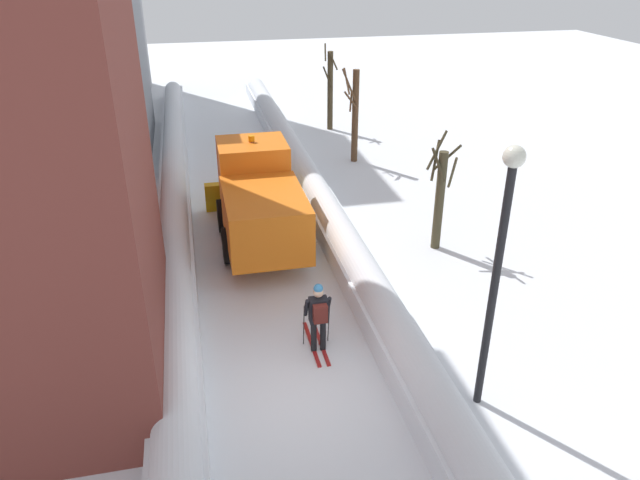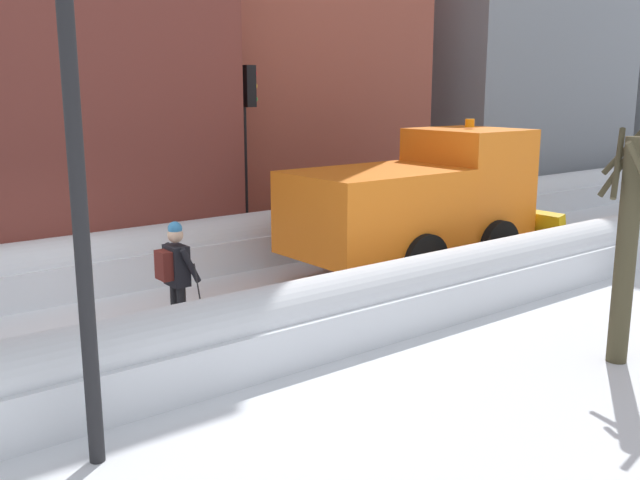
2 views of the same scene
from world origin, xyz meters
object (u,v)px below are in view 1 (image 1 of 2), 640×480
bare_tree_mid (355,114)px  bare_tree_far (330,90)px  traffic_light_pole (137,187)px  street_lamp (499,254)px  plow_truck (259,199)px  skier (318,315)px  bare_tree_near (440,196)px

bare_tree_mid → bare_tree_far: bare_tree_far is taller
traffic_light_pole → street_lamp: bearing=-42.4°
traffic_light_pole → street_lamp: 9.27m
plow_truck → traffic_light_pole: (-3.36, -2.11, 1.51)m
skier → plow_truck: bearing=95.6°
bare_tree_far → skier: bearing=-104.2°
bare_tree_far → street_lamp: bearing=-94.6°
skier → bare_tree_mid: size_ratio=0.46×
street_lamp → skier: bearing=140.2°
traffic_light_pole → bare_tree_far: 16.45m
bare_tree_near → bare_tree_far: bearing=90.9°
skier → bare_tree_near: (4.74, 4.39, 0.74)m
plow_truck → skier: (0.58, -5.94, -0.48)m
plow_truck → bare_tree_mid: bearing=54.3°
plow_truck → skier: plow_truck is taller
street_lamp → bare_tree_near: (1.84, 6.80, -1.76)m
plow_truck → bare_tree_near: 5.55m
skier → street_lamp: (2.89, -2.41, 2.50)m
plow_truck → street_lamp: bearing=-67.4°
traffic_light_pole → plow_truck: bearing=32.2°
skier → street_lamp: size_ratio=0.32×
plow_truck → bare_tree_far: size_ratio=1.43×
street_lamp → bare_tree_far: 20.43m
bare_tree_near → bare_tree_far: (-0.21, 13.51, 0.27)m
bare_tree_mid → bare_tree_far: (0.13, 5.02, -0.06)m
traffic_light_pole → bare_tree_mid: size_ratio=1.08×
skier → street_lamp: bearing=-39.8°
street_lamp → bare_tree_mid: bearing=84.4°
street_lamp → bare_tree_far: (1.64, 20.31, -1.49)m
traffic_light_pole → street_lamp: size_ratio=0.76×
skier → bare_tree_near: size_ratio=0.49×
traffic_light_pole → street_lamp: street_lamp is taller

